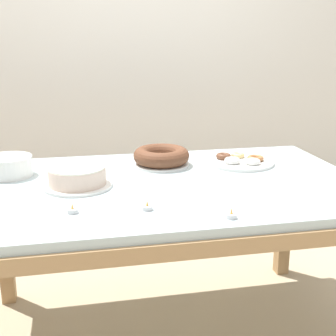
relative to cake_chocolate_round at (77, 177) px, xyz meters
name	(u,v)px	position (x,y,z in m)	size (l,w,h in m)	color
ground_plane	(170,336)	(0.39, -0.01, -0.81)	(12.00, 12.00, 0.00)	tan
wall_back	(126,47)	(0.39, 1.52, 0.49)	(8.00, 0.10, 2.60)	white
dining_table	(170,200)	(0.39, -0.01, -0.13)	(1.69, 1.09, 0.77)	silver
cake_chocolate_round	(77,177)	(0.00, 0.00, 0.00)	(0.29, 0.29, 0.09)	white
cake_golden_bundt	(161,157)	(0.40, 0.26, 0.00)	(0.27, 0.27, 0.09)	white
pastry_platter	(240,161)	(0.79, 0.21, -0.03)	(0.33, 0.33, 0.04)	white
plate_stack	(8,166)	(-0.30, 0.22, 0.00)	(0.21, 0.21, 0.09)	white
tealight_left_edge	(73,210)	(-0.02, -0.30, -0.03)	(0.04, 0.04, 0.04)	silver
tealight_near_cakes	(231,215)	(0.51, -0.46, -0.03)	(0.04, 0.04, 0.04)	silver
tealight_centre	(147,207)	(0.24, -0.32, -0.03)	(0.04, 0.04, 0.04)	silver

